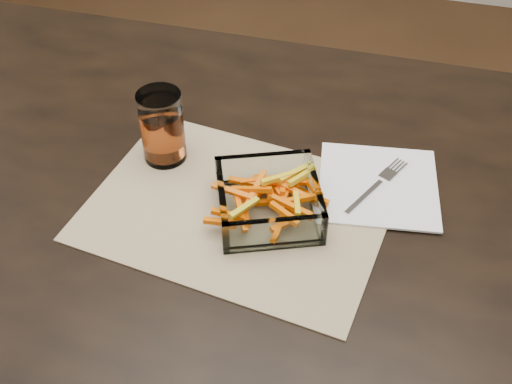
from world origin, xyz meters
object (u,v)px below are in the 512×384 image
dining_table (287,231)px  fork (378,184)px  glass_bowl (269,202)px  tumbler (162,129)px

dining_table → fork: 0.17m
dining_table → fork: fork is taller
dining_table → glass_bowl: bearing=-110.9°
glass_bowl → tumbler: 0.22m
glass_bowl → tumbler: (-0.20, 0.09, 0.03)m
dining_table → tumbler: 0.27m
glass_bowl → tumbler: tumbler is taller
dining_table → tumbler: bearing=171.7°
dining_table → glass_bowl: 0.13m
dining_table → fork: bearing=20.3°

